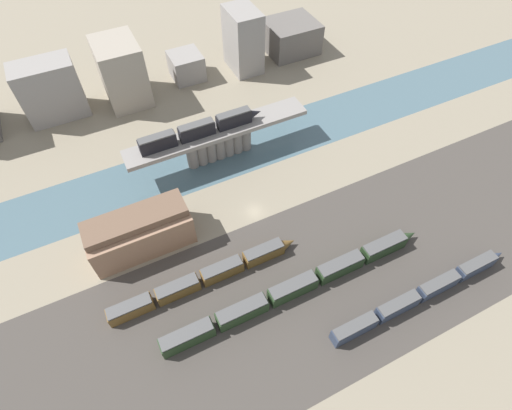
# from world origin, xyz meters

# --- Properties ---
(ground_plane) EXTENTS (400.00, 400.00, 0.00)m
(ground_plane) POSITION_xyz_m (0.00, 0.00, 0.00)
(ground_plane) COLOR gray
(railbed_yard) EXTENTS (280.00, 42.00, 0.01)m
(railbed_yard) POSITION_xyz_m (0.00, -24.00, 0.00)
(railbed_yard) COLOR #423D38
(railbed_yard) RESTS_ON ground
(river_water) EXTENTS (320.00, 18.53, 0.01)m
(river_water) POSITION_xyz_m (0.00, 22.02, 0.00)
(river_water) COLOR #47606B
(river_water) RESTS_ON ground
(bridge) EXTENTS (50.57, 7.12, 9.73)m
(bridge) POSITION_xyz_m (0.00, 22.02, 6.35)
(bridge) COLOR gray
(bridge) RESTS_ON ground
(train_on_bridge) EXTENTS (33.53, 2.61, 4.08)m
(train_on_bridge) POSITION_xyz_m (-4.69, 22.02, 11.73)
(train_on_bridge) COLOR black
(train_on_bridge) RESTS_ON bridge
(train_yard_near) EXTENTS (45.92, 2.61, 3.80)m
(train_yard_near) POSITION_xyz_m (21.89, -36.65, 1.86)
(train_yard_near) COLOR #2D384C
(train_yard_near) RESTS_ON ground
(train_yard_mid) EXTENTS (62.85, 3.13, 3.88)m
(train_yard_mid) POSITION_xyz_m (-0.83, -23.52, 1.91)
(train_yard_mid) COLOR #23381E
(train_yard_mid) RESTS_ON ground
(train_yard_far) EXTENTS (43.84, 2.99, 3.48)m
(train_yard_far) POSITION_xyz_m (-18.01, -12.70, 1.70)
(train_yard_far) COLOR brown
(train_yard_far) RESTS_ON ground
(warehouse_building) EXTENTS (23.15, 10.22, 10.75)m
(warehouse_building) POSITION_xyz_m (-27.61, 3.02, 5.11)
(warehouse_building) COLOR #937056
(warehouse_building) RESTS_ON ground
(city_block_left) EXTENTS (17.14, 9.85, 17.54)m
(city_block_left) POSITION_xyz_m (-37.21, 60.62, 8.77)
(city_block_left) COLOR gray
(city_block_left) RESTS_ON ground
(city_block_center) EXTENTS (12.51, 15.86, 19.26)m
(city_block_center) POSITION_xyz_m (-16.08, 59.15, 9.63)
(city_block_center) COLOR gray
(city_block_center) RESTS_ON ground
(city_block_right) EXTENTS (10.16, 10.35, 8.47)m
(city_block_right) POSITION_xyz_m (4.91, 61.95, 4.23)
(city_block_right) COLOR gray
(city_block_right) RESTS_ON ground
(city_block_far_right) EXTENTS (9.42, 13.53, 20.17)m
(city_block_far_right) POSITION_xyz_m (24.55, 58.91, 10.08)
(city_block_far_right) COLOR gray
(city_block_far_right) RESTS_ON ground
(city_block_tall) EXTENTS (17.54, 15.57, 10.52)m
(city_block_tall) POSITION_xyz_m (44.42, 61.51, 5.26)
(city_block_tall) COLOR #605B56
(city_block_tall) RESTS_ON ground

